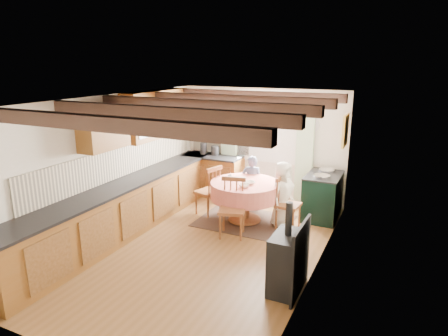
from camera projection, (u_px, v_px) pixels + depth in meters
The scene contains 40 objects.
floor at pixel (203, 247), 6.46m from camera, with size 3.60×5.50×0.00m, color brown.
ceiling at pixel (201, 99), 5.83m from camera, with size 3.60×5.50×0.00m, color white.
wall_back at pixel (263, 144), 8.54m from camera, with size 3.60×0.00×2.40m, color silver.
wall_front at pixel (64, 252), 3.74m from camera, with size 3.60×0.00×2.40m, color silver.
wall_left at pixel (111, 165), 6.89m from camera, with size 0.00×5.50×2.40m, color silver.
wall_right at pixel (318, 193), 5.40m from camera, with size 0.00×5.50×2.40m, color silver.
beam_a at pixel (109, 124), 4.11m from camera, with size 3.60×0.16×0.16m, color #3B271E.
beam_b at pixel (163, 113), 4.98m from camera, with size 3.60×0.16×0.16m, color #3B271E.
beam_c at pixel (201, 105), 5.85m from camera, with size 3.60×0.16×0.16m, color #3B271E.
beam_d at pixel (229, 99), 6.73m from camera, with size 3.60×0.16×0.16m, color #3B271E.
beam_e at pixel (251, 95), 7.60m from camera, with size 3.60×0.16×0.16m, color #3B271E.
splash_left at pixel (123, 161), 7.14m from camera, with size 0.02×4.50×0.55m, color beige.
splash_back at pixel (220, 141), 8.94m from camera, with size 1.40×0.02×0.55m, color beige.
base_cabinet_left at pixel (128, 208), 6.96m from camera, with size 0.60×5.30×0.88m, color brown.
base_cabinet_back at pixel (213, 176), 8.91m from camera, with size 1.30×0.60×0.88m, color brown.
worktop_left at pixel (127, 183), 6.83m from camera, with size 0.64×5.30×0.04m, color black.
worktop_back at pixel (213, 156), 8.78m from camera, with size 1.30×0.64×0.04m, color black.
wall_cabinet_glass at pixel (157, 114), 7.67m from camera, with size 0.34×1.80×0.90m, color brown.
wall_cabinet_solid at pixel (103, 128), 6.37m from camera, with size 0.34×0.90×0.70m, color brown.
window_frame at pixel (267, 126), 8.39m from camera, with size 1.34×0.03×1.54m, color white.
window_pane at pixel (267, 126), 8.39m from camera, with size 1.20×0.01×1.40m, color white.
curtain_left at pixel (229, 147), 8.79m from camera, with size 0.35×0.10×2.10m, color #ABD19C.
curtain_right at pixel (305, 154), 8.09m from camera, with size 0.35×0.10×2.10m, color #ABD19C.
curtain_rod at pixel (267, 98), 8.15m from camera, with size 0.03×0.03×2.00m, color black.
wall_picture at pixel (345, 131), 7.29m from camera, with size 0.04×0.50×0.60m, color gold.
wall_plate at pixel (312, 125), 7.95m from camera, with size 0.30×0.30×0.02m, color silver.
rug at pixel (245, 221), 7.52m from camera, with size 1.70×1.32×0.01m, color #3B3028.
dining_table at pixel (245, 202), 7.42m from camera, with size 1.29×1.29×0.78m, color #DC7962, non-canonical shape.
chair_near at pixel (232, 208), 6.75m from camera, with size 0.44×0.46×1.03m, color brown, non-canonical shape.
chair_left at pixel (208, 190), 7.76m from camera, with size 0.43×0.45×1.00m, color brown, non-canonical shape.
chair_right at pixel (288, 203), 7.08m from camera, with size 0.42×0.44×0.97m, color brown, non-canonical shape.
aga_range at pixel (323, 196), 7.59m from camera, with size 0.62×0.96×0.89m, color black, non-canonical shape.
cast_iron_stove at pixel (288, 248), 5.10m from camera, with size 0.37×0.62×1.24m, color black, non-canonical shape.
child_far at pixel (252, 183), 7.94m from camera, with size 0.42×0.27×1.14m, color #464C65.
child_right at pixel (283, 194), 7.20m from camera, with size 0.59×0.38×1.21m, color white.
bowl_a at pixel (250, 183), 7.20m from camera, with size 0.20×0.20×0.05m, color silver.
bowl_b at pixel (244, 186), 7.01m from camera, with size 0.18×0.18×0.06m, color silver.
cup at pixel (230, 177), 7.50m from camera, with size 0.09×0.09×0.09m, color silver.
canister_tall at pixel (203, 148), 8.87m from camera, with size 0.15×0.15×0.26m, color #262628.
canister_wide at pixel (215, 150), 8.79m from camera, with size 0.18×0.18×0.20m, color #262628.
Camera 1 is at (2.83, -5.18, 2.94)m, focal length 31.75 mm.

